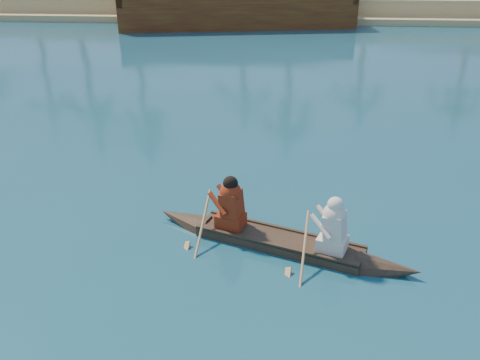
# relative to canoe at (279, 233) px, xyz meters

# --- Properties ---
(canoe) EXTENTS (5.05, 2.45, 1.41)m
(canoe) POSITION_rel_canoe_xyz_m (0.00, 0.00, 0.00)
(canoe) COLOR #3C2E21
(canoe) RESTS_ON ground
(barge_mid) EXTENTS (13.56, 6.38, 2.17)m
(barge_mid) POSITION_rel_canoe_xyz_m (-2.52, 23.29, 0.49)
(barge_mid) COLOR brown
(barge_mid) RESTS_ON ground
(barge_right) EXTENTS (12.86, 6.59, 2.05)m
(barge_right) POSITION_rel_canoe_xyz_m (8.85, 28.29, 0.44)
(barge_right) COLOR brown
(barge_right) RESTS_ON ground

